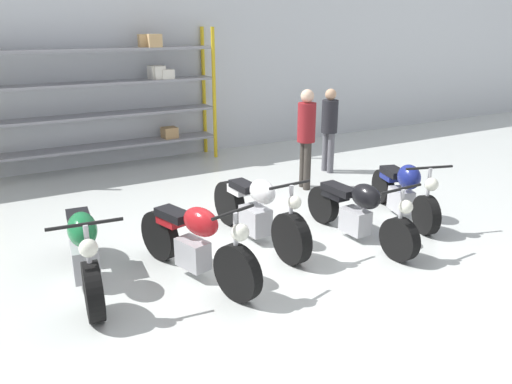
% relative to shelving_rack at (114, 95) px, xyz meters
% --- Properties ---
extents(ground_plane, '(30.00, 30.00, 0.00)m').
position_rel_shelving_rack_xyz_m(ground_plane, '(0.64, -5.09, -1.49)').
color(ground_plane, silver).
extents(back_wall, '(30.00, 0.08, 3.60)m').
position_rel_shelving_rack_xyz_m(back_wall, '(0.64, 0.37, 0.31)').
color(back_wall, silver).
rests_on(back_wall, ground_plane).
extents(shelving_rack, '(4.62, 0.63, 2.80)m').
position_rel_shelving_rack_xyz_m(shelving_rack, '(0.00, 0.00, 0.00)').
color(shelving_rack, gold).
rests_on(shelving_rack, ground_plane).
extents(motorcycle_green, '(0.72, 2.16, 1.04)m').
position_rel_shelving_rack_xyz_m(motorcycle_green, '(-1.66, -4.85, -1.04)').
color(motorcycle_green, black).
rests_on(motorcycle_green, ground_plane).
extents(motorcycle_red, '(0.81, 2.03, 1.02)m').
position_rel_shelving_rack_xyz_m(motorcycle_red, '(-0.50, -5.30, -1.03)').
color(motorcycle_red, black).
rests_on(motorcycle_red, ground_plane).
extents(motorcycle_white, '(0.60, 2.20, 1.03)m').
position_rel_shelving_rack_xyz_m(motorcycle_white, '(0.64, -4.74, -1.06)').
color(motorcycle_white, black).
rests_on(motorcycle_white, ground_plane).
extents(motorcycle_black, '(0.68, 2.08, 0.95)m').
position_rel_shelving_rack_xyz_m(motorcycle_black, '(1.88, -5.36, -1.08)').
color(motorcycle_black, black).
rests_on(motorcycle_black, ground_plane).
extents(motorcycle_blue, '(0.87, 1.88, 0.98)m').
position_rel_shelving_rack_xyz_m(motorcycle_blue, '(3.05, -5.04, -1.06)').
color(motorcycle_blue, black).
rests_on(motorcycle_blue, ground_plane).
extents(person_browsing, '(0.37, 0.37, 1.79)m').
position_rel_shelving_rack_xyz_m(person_browsing, '(2.55, -3.11, -0.43)').
color(person_browsing, '#38332D').
rests_on(person_browsing, ground_plane).
extents(person_near_rack, '(0.32, 0.32, 1.66)m').
position_rel_shelving_rack_xyz_m(person_near_rack, '(3.57, -2.45, -0.51)').
color(person_near_rack, '#595960').
rests_on(person_near_rack, ground_plane).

